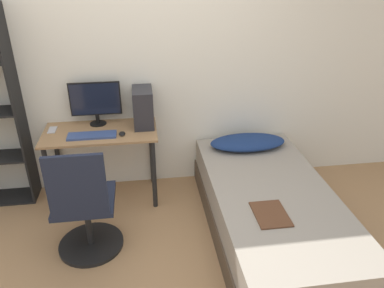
# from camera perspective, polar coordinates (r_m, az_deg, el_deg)

# --- Properties ---
(ground_plane) EXTENTS (14.00, 14.00, 0.00)m
(ground_plane) POSITION_cam_1_polar(r_m,az_deg,el_deg) (2.93, -6.83, -20.67)
(ground_plane) COLOR #9E754C
(wall_back) EXTENTS (8.00, 0.05, 2.50)m
(wall_back) POSITION_cam_1_polar(r_m,az_deg,el_deg) (3.59, -8.80, 11.90)
(wall_back) COLOR silver
(wall_back) RESTS_ON ground_plane
(desk) EXTENTS (1.03, 0.53, 0.72)m
(desk) POSITION_cam_1_polar(r_m,az_deg,el_deg) (3.57, -13.62, 0.13)
(desk) COLOR #997047
(desk) RESTS_ON ground_plane
(office_chair) EXTENTS (0.53, 0.53, 0.96)m
(office_chair) POSITION_cam_1_polar(r_m,az_deg,el_deg) (3.05, -15.96, -10.13)
(office_chair) COLOR black
(office_chair) RESTS_ON ground_plane
(bed) EXTENTS (0.98, 2.04, 0.45)m
(bed) POSITION_cam_1_polar(r_m,az_deg,el_deg) (3.27, 11.81, -10.09)
(bed) COLOR #4C3D2D
(bed) RESTS_ON ground_plane
(pillow) EXTENTS (0.75, 0.36, 0.11)m
(pillow) POSITION_cam_1_polar(r_m,az_deg,el_deg) (3.73, 8.48, 0.28)
(pillow) COLOR navy
(pillow) RESTS_ON bed
(magazine) EXTENTS (0.24, 0.32, 0.01)m
(magazine) POSITION_cam_1_polar(r_m,az_deg,el_deg) (2.85, 11.87, -10.40)
(magazine) COLOR #56331E
(magazine) RESTS_ON bed
(monitor) EXTENTS (0.47, 0.15, 0.41)m
(monitor) POSITION_cam_1_polar(r_m,az_deg,el_deg) (3.59, -14.50, 6.36)
(monitor) COLOR black
(monitor) RESTS_ON desk
(keyboard) EXTENTS (0.42, 0.15, 0.02)m
(keyboard) POSITION_cam_1_polar(r_m,az_deg,el_deg) (3.42, -14.99, 1.27)
(keyboard) COLOR #33477A
(keyboard) RESTS_ON desk
(pc_tower) EXTENTS (0.18, 0.32, 0.35)m
(pc_tower) POSITION_cam_1_polar(r_m,az_deg,el_deg) (3.50, -7.47, 5.56)
(pc_tower) COLOR #232328
(pc_tower) RESTS_ON desk
(mouse) EXTENTS (0.06, 0.09, 0.02)m
(mouse) POSITION_cam_1_polar(r_m,az_deg,el_deg) (3.40, -10.60, 1.56)
(mouse) COLOR black
(mouse) RESTS_ON desk
(phone) EXTENTS (0.07, 0.14, 0.01)m
(phone) POSITION_cam_1_polar(r_m,az_deg,el_deg) (3.65, -20.50, 2.03)
(phone) COLOR #B7B7BC
(phone) RESTS_ON desk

